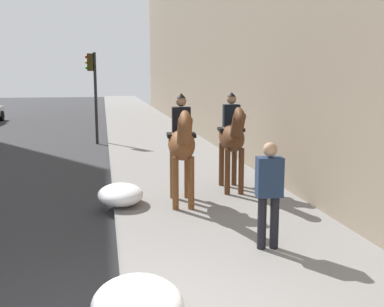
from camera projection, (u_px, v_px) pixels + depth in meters
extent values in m
ellipsoid|color=brown|center=(181.00, 144.00, 9.70)|extent=(1.54, 0.69, 0.66)
cylinder|color=brown|center=(191.00, 183.00, 9.40)|extent=(0.13, 0.13, 1.09)
cylinder|color=brown|center=(175.00, 183.00, 9.36)|extent=(0.13, 0.13, 1.09)
cylinder|color=brown|center=(187.00, 174.00, 10.28)|extent=(0.13, 0.13, 1.09)
cylinder|color=brown|center=(173.00, 174.00, 10.25)|extent=(0.13, 0.13, 1.09)
cylinder|color=brown|center=(185.00, 132.00, 8.88)|extent=(0.65, 0.33, 0.68)
ellipsoid|color=brown|center=(185.00, 120.00, 8.64)|extent=(0.64, 0.27, 0.49)
cylinder|color=black|center=(179.00, 144.00, 10.41)|extent=(0.29, 0.12, 0.55)
cube|color=black|center=(181.00, 135.00, 9.72)|extent=(0.49, 0.64, 0.08)
cube|color=black|center=(181.00, 120.00, 9.66)|extent=(0.31, 0.40, 0.55)
sphere|color=#8C664C|center=(181.00, 101.00, 9.60)|extent=(0.22, 0.22, 0.22)
cone|color=black|center=(181.00, 95.00, 9.58)|extent=(0.22, 0.22, 0.10)
ellipsoid|color=#4C2B16|center=(231.00, 137.00, 10.90)|extent=(1.55, 0.71, 0.66)
cylinder|color=#4C2B16|center=(241.00, 171.00, 10.60)|extent=(0.13, 0.13, 1.07)
cylinder|color=#4C2B16|center=(227.00, 172.00, 10.57)|extent=(0.13, 0.13, 1.07)
cylinder|color=#4C2B16|center=(234.00, 164.00, 11.48)|extent=(0.13, 0.13, 1.07)
cylinder|color=#4C2B16|center=(221.00, 164.00, 11.45)|extent=(0.13, 0.13, 1.07)
cylinder|color=#4C2B16|center=(238.00, 126.00, 10.09)|extent=(0.66, 0.34, 0.68)
ellipsoid|color=#4C2B16|center=(240.00, 116.00, 9.84)|extent=(0.64, 0.28, 0.49)
cylinder|color=black|center=(226.00, 137.00, 11.62)|extent=(0.29, 0.13, 0.55)
cube|color=black|center=(231.00, 129.00, 10.92)|extent=(0.50, 0.64, 0.08)
cube|color=black|center=(231.00, 116.00, 10.87)|extent=(0.32, 0.41, 0.55)
sphere|color=#8C664C|center=(232.00, 99.00, 10.81)|extent=(0.22, 0.22, 0.22)
cone|color=black|center=(232.00, 94.00, 10.79)|extent=(0.22, 0.22, 0.10)
cylinder|color=black|center=(262.00, 223.00, 7.24)|extent=(0.14, 0.14, 0.85)
cylinder|color=black|center=(274.00, 222.00, 7.26)|extent=(0.14, 0.14, 0.85)
cube|color=#1E2D47|center=(269.00, 177.00, 7.13)|extent=(0.30, 0.43, 0.62)
sphere|color=tan|center=(270.00, 149.00, 7.06)|extent=(0.22, 0.22, 0.22)
cylinder|color=black|center=(2.00, 116.00, 29.24)|extent=(0.64, 0.23, 0.64)
cylinder|color=black|center=(96.00, 99.00, 19.04)|extent=(0.12, 0.12, 3.77)
cube|color=#2D280C|center=(90.00, 62.00, 18.76)|extent=(0.20, 0.24, 0.70)
sphere|color=red|center=(87.00, 57.00, 18.70)|extent=(0.14, 0.14, 0.14)
sphere|color=orange|center=(87.00, 62.00, 18.74)|extent=(0.14, 0.14, 0.14)
sphere|color=green|center=(87.00, 68.00, 18.77)|extent=(0.14, 0.14, 0.14)
ellipsoid|color=white|center=(138.00, 305.00, 5.04)|extent=(1.32, 1.02, 0.46)
ellipsoid|color=white|center=(121.00, 195.00, 9.79)|extent=(1.25, 0.96, 0.43)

